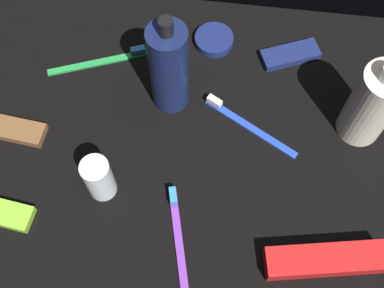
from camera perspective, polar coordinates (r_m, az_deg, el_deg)
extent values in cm
cube|color=black|center=(83.70, 0.00, -1.05)|extent=(84.00, 64.00, 1.20)
cylinder|color=#151E48|center=(80.36, -2.64, 8.51)|extent=(6.29, 6.29, 17.99)
cylinder|color=black|center=(71.95, -2.99, 13.11)|extent=(2.20, 2.20, 2.80)
cylinder|color=silver|center=(83.18, 19.72, 4.20)|extent=(7.29, 7.29, 15.39)
cylinder|color=silver|center=(77.84, -10.51, -3.84)|extent=(4.41, 4.41, 8.92)
cube|color=blue|center=(85.20, 6.67, 1.92)|extent=(16.31, 9.81, 0.90)
cube|color=white|center=(85.91, 2.57, 4.88)|extent=(2.81, 2.23, 1.20)
cube|color=purple|center=(77.62, -1.46, -11.32)|extent=(5.75, 17.71, 0.90)
cube|color=#338CCC|center=(78.76, -2.16, -5.88)|extent=(1.73, 2.79, 1.20)
cube|color=green|center=(92.92, -10.66, 9.12)|extent=(17.22, 7.61, 0.90)
cube|color=#338CCC|center=(92.06, -6.15, 10.53)|extent=(2.82, 1.96, 1.20)
cube|color=red|center=(78.36, 14.79, -12.60)|extent=(18.11, 7.63, 3.20)
cube|color=brown|center=(89.04, -19.56, 1.33)|extent=(10.76, 5.05, 1.50)
cube|color=navy|center=(93.57, 11.06, 9.90)|extent=(11.14, 7.75, 1.50)
cube|color=#8CD133|center=(84.13, -20.97, -7.23)|extent=(10.82, 5.27, 1.50)
cylinder|color=navy|center=(93.82, 2.51, 11.70)|extent=(7.05, 7.05, 1.63)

